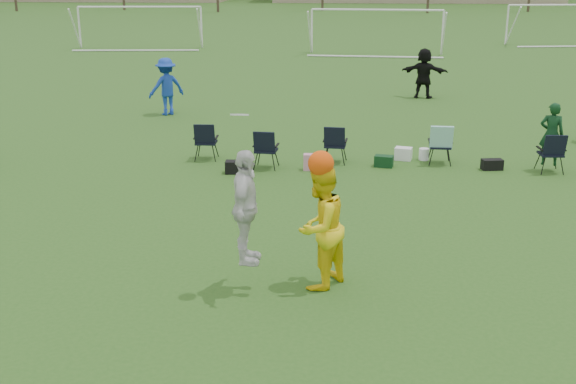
# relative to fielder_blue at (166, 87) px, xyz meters

# --- Properties ---
(ground) EXTENTS (260.00, 260.00, 0.00)m
(ground) POSITION_rel_fielder_blue_xyz_m (3.73, -13.94, -0.94)
(ground) COLOR #29551A
(ground) RESTS_ON ground
(fielder_blue) EXTENTS (1.39, 1.28, 1.88)m
(fielder_blue) POSITION_rel_fielder_blue_xyz_m (0.00, 0.00, 0.00)
(fielder_blue) COLOR #163AA9
(fielder_blue) RESTS_ON ground
(fielder_black) EXTENTS (1.80, 0.98, 1.86)m
(fielder_black) POSITION_rel_fielder_blue_xyz_m (8.85, 3.85, -0.01)
(fielder_black) COLOR black
(fielder_black) RESTS_ON ground
(center_contest) EXTENTS (1.88, 1.40, 2.80)m
(center_contest) POSITION_rel_fielder_blue_xyz_m (5.06, -13.22, 0.19)
(center_contest) COLOR silver
(center_contest) RESTS_ON ground
(sideline_setup) EXTENTS (9.09, 1.89, 1.67)m
(sideline_setup) POSITION_rel_fielder_blue_xyz_m (6.84, -5.97, -0.43)
(sideline_setup) COLOR #0E3318
(sideline_setup) RESTS_ON ground
(goal_left) EXTENTS (7.39, 0.76, 2.46)m
(goal_left) POSITION_rel_fielder_blue_xyz_m (-6.27, 20.06, 0.98)
(goal_left) COLOR white
(goal_left) RESTS_ON ground
(goal_mid) EXTENTS (7.40, 0.63, 2.46)m
(goal_mid) POSITION_rel_fielder_blue_xyz_m (7.73, 18.06, 0.98)
(goal_mid) COLOR white
(goal_mid) RESTS_ON ground
(goal_right) EXTENTS (7.35, 1.14, 2.46)m
(goal_right) POSITION_rel_fielder_blue_xyz_m (19.73, 24.06, 0.98)
(goal_right) COLOR white
(goal_right) RESTS_ON ground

